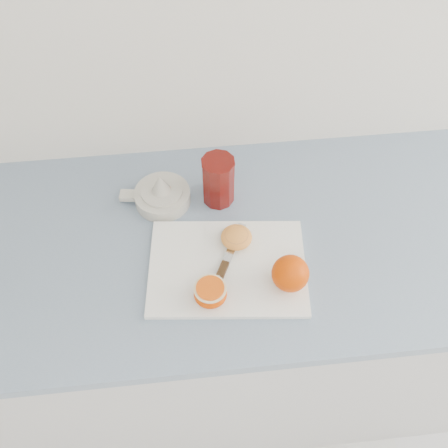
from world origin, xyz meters
name	(u,v)px	position (x,y,z in m)	size (l,w,h in m)	color
counter	(205,322)	(-0.18, 1.70, 0.45)	(2.45, 0.64, 0.89)	silver
cutting_board	(227,267)	(-0.12, 1.61, 0.90)	(0.35, 0.25, 0.01)	white
whole_orange	(290,274)	(0.00, 1.55, 0.94)	(0.08, 0.08, 0.08)	#EF4700
half_orange	(210,293)	(-0.17, 1.54, 0.92)	(0.07, 0.07, 0.04)	#EF4700
squeezed_shell	(236,237)	(-0.10, 1.68, 0.92)	(0.07, 0.07, 0.03)	orange
paring_knife	(222,272)	(-0.14, 1.60, 0.91)	(0.10, 0.19, 0.01)	#412814
citrus_juicer	(162,194)	(-0.26, 1.82, 0.92)	(0.17, 0.14, 0.09)	silver
red_tumbler	(218,182)	(-0.12, 1.82, 0.95)	(0.08, 0.08, 0.13)	#650F0B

